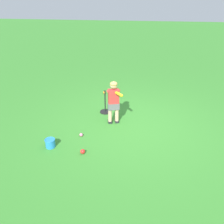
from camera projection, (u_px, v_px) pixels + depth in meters
ground_plane at (134, 127)px, 5.86m from camera, size 40.00×40.00×0.00m
child_batter at (114, 99)px, 5.73m from camera, size 0.41×0.57×1.08m
play_ball_far_left at (104, 92)px, 7.61m from camera, size 0.09×0.09×0.09m
play_ball_near_batter at (83, 151)px, 4.89m from camera, size 0.10×0.10×0.10m
play_ball_far_right at (81, 135)px, 5.46m from camera, size 0.08×0.08×0.08m
batting_tee at (105, 109)px, 6.47m from camera, size 0.28×0.28×0.62m
toy_bucket at (50, 143)px, 5.07m from camera, size 0.22×0.22×0.19m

